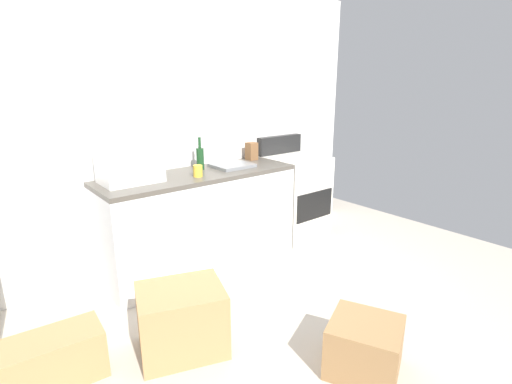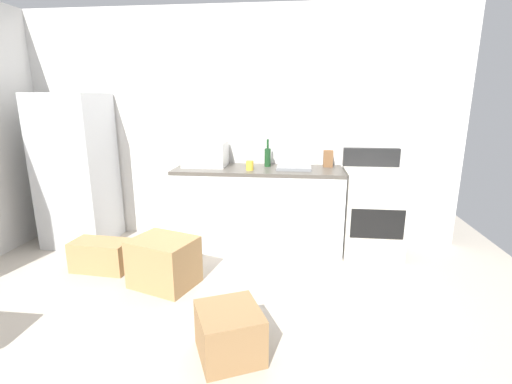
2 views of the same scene
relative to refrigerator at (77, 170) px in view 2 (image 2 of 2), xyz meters
name	(u,v)px [view 2 (image 2 of 2)]	position (x,y,z in m)	size (l,w,h in m)	color
ground_plane	(207,301)	(1.75, -1.15, -0.84)	(6.00, 6.00, 0.00)	#B2A899
wall_back	(236,128)	(1.75, 0.40, 0.46)	(5.00, 0.10, 2.60)	silver
kitchen_counter	(258,208)	(2.05, 0.05, -0.39)	(1.80, 0.60, 0.90)	silver
refrigerator	(77,170)	(0.00, 0.00, 0.00)	(0.68, 0.66, 1.69)	silver
stove_oven	(372,210)	(3.27, 0.06, -0.38)	(0.60, 0.61, 1.10)	silver
microwave	(205,154)	(1.45, 0.12, 0.19)	(0.46, 0.34, 0.27)	white
sink_basin	(294,167)	(2.43, 0.07, 0.07)	(0.36, 0.32, 0.03)	slate
wine_bottle	(268,157)	(2.14, 0.16, 0.17)	(0.07, 0.07, 0.30)	#193F1E
coffee_mug	(250,165)	(1.97, -0.07, 0.11)	(0.08, 0.08, 0.10)	gold
knife_block	(328,159)	(2.80, 0.22, 0.15)	(0.10, 0.10, 0.18)	brown
cardboard_box_large	(229,333)	(2.06, -1.78, -0.68)	(0.39, 0.41, 0.32)	olive
cardboard_box_medium	(164,262)	(1.31, -0.92, -0.63)	(0.53, 0.42, 0.43)	#A37A4C
cardboard_box_small	(101,255)	(0.59, -0.70, -0.69)	(0.55, 0.28, 0.30)	#A37A4C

